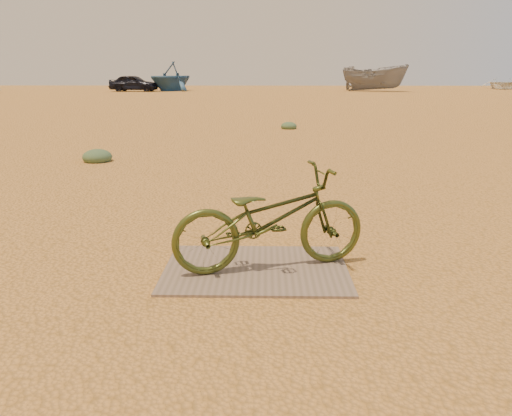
{
  "coord_description": "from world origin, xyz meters",
  "views": [
    {
      "loc": [
        0.32,
        -3.52,
        1.64
      ],
      "look_at": [
        0.24,
        0.46,
        0.55
      ],
      "focal_mm": 35.0,
      "sensor_mm": 36.0,
      "label": 1
    }
  ],
  "objects_px": {
    "plywood_board": "(256,269)",
    "car": "(134,83)",
    "boat_far_left": "(171,76)",
    "bicycle": "(270,219)",
    "boat_mid_right": "(374,78)",
    "boat_far_right": "(502,83)"
  },
  "relations": [
    {
      "from": "plywood_board",
      "to": "car",
      "type": "relative_size",
      "value": 0.38
    },
    {
      "from": "plywood_board",
      "to": "boat_far_left",
      "type": "relative_size",
      "value": 0.32
    },
    {
      "from": "plywood_board",
      "to": "bicycle",
      "type": "xyz_separation_m",
      "value": [
        0.12,
        0.01,
        0.45
      ]
    },
    {
      "from": "boat_far_left",
      "to": "boat_mid_right",
      "type": "xyz_separation_m",
      "value": [
        17.83,
        -0.36,
        -0.14
      ]
    },
    {
      "from": "bicycle",
      "to": "car",
      "type": "relative_size",
      "value": 0.4
    },
    {
      "from": "car",
      "to": "bicycle",
      "type": "bearing_deg",
      "value": -159.16
    },
    {
      "from": "boat_far_left",
      "to": "boat_far_right",
      "type": "relative_size",
      "value": 0.95
    },
    {
      "from": "boat_far_left",
      "to": "bicycle",
      "type": "bearing_deg",
      "value": -44.83
    },
    {
      "from": "bicycle",
      "to": "boat_far_right",
      "type": "height_order",
      "value": "boat_far_right"
    },
    {
      "from": "bicycle",
      "to": "boat_far_left",
      "type": "xyz_separation_m",
      "value": [
        -8.47,
        41.35,
        0.81
      ]
    },
    {
      "from": "car",
      "to": "boat_mid_right",
      "type": "height_order",
      "value": "boat_mid_right"
    },
    {
      "from": "plywood_board",
      "to": "boat_far_right",
      "type": "bearing_deg",
      "value": 63.62
    },
    {
      "from": "boat_far_right",
      "to": "car",
      "type": "bearing_deg",
      "value": -148.29
    },
    {
      "from": "bicycle",
      "to": "boat_far_left",
      "type": "bearing_deg",
      "value": -4.74
    },
    {
      "from": "boat_mid_right",
      "to": "boat_far_left",
      "type": "bearing_deg",
      "value": 118.02
    },
    {
      "from": "bicycle",
      "to": "car",
      "type": "height_order",
      "value": "car"
    },
    {
      "from": "bicycle",
      "to": "boat_mid_right",
      "type": "height_order",
      "value": "boat_mid_right"
    },
    {
      "from": "bicycle",
      "to": "boat_far_left",
      "type": "relative_size",
      "value": 0.34
    },
    {
      "from": "boat_mid_right",
      "to": "boat_far_right",
      "type": "distance_m",
      "value": 15.2
    },
    {
      "from": "car",
      "to": "boat_far_left",
      "type": "xyz_separation_m",
      "value": [
        3.0,
        1.32,
        0.57
      ]
    },
    {
      "from": "plywood_board",
      "to": "boat_far_left",
      "type": "height_order",
      "value": "boat_far_left"
    },
    {
      "from": "boat_far_left",
      "to": "boat_far_right",
      "type": "xyz_separation_m",
      "value": [
        31.73,
        5.76,
        -0.74
      ]
    }
  ]
}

